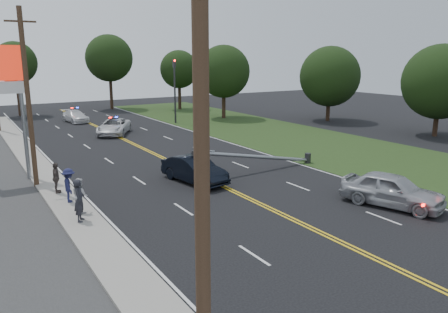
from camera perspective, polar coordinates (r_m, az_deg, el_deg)
ground at (r=20.59m, az=9.14°, el=-8.21°), size 120.00×120.00×0.00m
sidewalk at (r=25.86m, az=-20.82°, el=-4.35°), size 1.80×70.00×0.12m
grass_verge at (r=36.58m, az=15.00°, el=0.90°), size 12.00×80.00×0.01m
centerline_yellow at (r=28.50m, az=-4.06°, el=-2.04°), size 0.36×80.00×0.00m
traffic_signal at (r=49.23m, az=-6.46°, el=9.21°), size 0.28×0.41×7.05m
fallen_streetlight at (r=28.81m, az=5.17°, el=-0.04°), size 9.36×0.44×1.91m
utility_pole_near at (r=7.67m, az=-2.88°, el=-4.55°), size 1.60×0.28×10.00m
utility_pole_mid at (r=26.75m, az=-24.22°, el=6.92°), size 1.60×0.28×10.00m
tree_6 at (r=60.81m, az=-25.62°, el=10.96°), size 5.22×5.22×9.18m
tree_7 at (r=64.26m, az=-14.77°, el=12.31°), size 6.49×6.49×10.34m
tree_8 at (r=62.33m, az=-5.90°, el=11.25°), size 5.27×5.27×8.21m
tree_9 at (r=53.00m, az=-0.04°, el=11.04°), size 6.25×6.25×8.71m
tree_12 at (r=45.25m, az=26.41°, el=8.73°), size 6.87×6.87×8.51m
tree_13 at (r=52.12m, az=13.65°, el=10.13°), size 6.85×6.85×8.53m
crashed_sedan at (r=26.10m, az=-3.92°, el=-1.71°), size 2.44×4.95×1.56m
waiting_sedan at (r=23.45m, az=21.11°, el=-4.09°), size 3.53×5.39×1.71m
emergency_a at (r=43.43m, az=-14.20°, el=3.80°), size 4.86×5.87×1.49m
emergency_b at (r=52.80m, az=-18.85°, el=4.99°), size 2.44×4.80×1.33m
bystander_a at (r=20.64m, az=-18.36°, el=-5.45°), size 0.72×0.84×1.96m
bystander_b at (r=21.85m, az=-18.29°, el=-4.82°), size 0.78×0.92×1.67m
bystander_c at (r=23.51m, az=-19.58°, el=-3.56°), size 0.81×1.21×1.75m
bystander_d at (r=25.29m, az=-21.08°, el=-2.64°), size 0.60×1.04×1.67m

